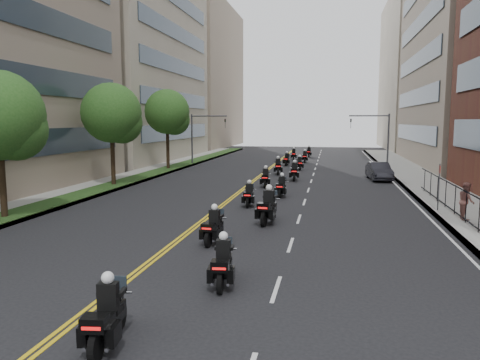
% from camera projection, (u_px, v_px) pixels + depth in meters
% --- Properties ---
extents(sidewalk_right, '(4.00, 90.00, 0.15)m').
position_uv_depth(sidewalk_right, '(440.00, 193.00, 31.59)').
color(sidewalk_right, gray).
rests_on(sidewalk_right, ground).
extents(sidewalk_left, '(4.00, 90.00, 0.15)m').
position_uv_depth(sidewalk_left, '(110.00, 184.00, 36.11)').
color(sidewalk_left, gray).
rests_on(sidewalk_left, ground).
extents(grass_strip, '(2.00, 90.00, 0.04)m').
position_uv_depth(grass_strip, '(120.00, 183.00, 35.95)').
color(grass_strip, '#1F3814').
rests_on(grass_strip, sidewalk_left).
extents(building_right_far, '(15.00, 28.00, 26.00)m').
position_uv_depth(building_right_far, '(432.00, 73.00, 79.77)').
color(building_right_far, gray).
rests_on(building_right_far, ground).
extents(building_left_mid, '(16.11, 28.00, 34.00)m').
position_uv_depth(building_left_mid, '(116.00, 23.00, 58.24)').
color(building_left_mid, gray).
rests_on(building_left_mid, ground).
extents(building_left_far, '(16.00, 28.00, 26.00)m').
position_uv_depth(building_left_far, '(188.00, 77.00, 87.97)').
color(building_left_far, gray).
rests_on(building_left_far, ground).
extents(street_trees, '(4.40, 38.40, 7.98)m').
position_uv_depth(street_trees, '(74.00, 117.00, 29.06)').
color(street_trees, '#322216').
rests_on(street_trees, ground).
extents(traffic_signal_right, '(4.09, 0.20, 5.60)m').
position_uv_depth(traffic_signal_right, '(379.00, 132.00, 48.15)').
color(traffic_signal_right, '#3F3F44').
rests_on(traffic_signal_right, ground).
extents(traffic_signal_left, '(4.09, 0.20, 5.60)m').
position_uv_depth(traffic_signal_left, '(200.00, 131.00, 51.74)').
color(traffic_signal_left, '#3F3F44').
rests_on(traffic_signal_left, ground).
extents(motorcycle_0, '(0.67, 2.24, 1.65)m').
position_uv_depth(motorcycle_0, '(107.00, 318.00, 10.22)').
color(motorcycle_0, black).
rests_on(motorcycle_0, ground).
extents(motorcycle_1, '(0.62, 2.21, 1.63)m').
position_uv_depth(motorcycle_1, '(223.00, 265.00, 13.99)').
color(motorcycle_1, black).
rests_on(motorcycle_1, ground).
extents(motorcycle_2, '(0.56, 2.16, 1.59)m').
position_uv_depth(motorcycle_2, '(214.00, 228.00, 18.86)').
color(motorcycle_2, black).
rests_on(motorcycle_2, ground).
extents(motorcycle_3, '(0.74, 2.54, 1.88)m').
position_uv_depth(motorcycle_3, '(268.00, 208.00, 22.48)').
color(motorcycle_3, black).
rests_on(motorcycle_3, ground).
extents(motorcycle_4, '(0.50, 2.07, 1.53)m').
position_uv_depth(motorcycle_4, '(249.00, 196.00, 27.01)').
color(motorcycle_4, black).
rests_on(motorcycle_4, ground).
extents(motorcycle_5, '(0.52, 2.13, 1.57)m').
position_uv_depth(motorcycle_5, '(282.00, 187.00, 30.24)').
color(motorcycle_5, black).
rests_on(motorcycle_5, ground).
extents(motorcycle_6, '(0.57, 2.18, 1.60)m').
position_uv_depth(motorcycle_6, '(265.00, 179.00, 34.72)').
color(motorcycle_6, black).
rests_on(motorcycle_6, ground).
extents(motorcycle_7, '(0.54, 2.31, 1.70)m').
position_uv_depth(motorcycle_7, '(294.00, 172.00, 38.57)').
color(motorcycle_7, black).
rests_on(motorcycle_7, ground).
extents(motorcycle_8, '(0.68, 2.31, 1.71)m').
position_uv_depth(motorcycle_8, '(278.00, 167.00, 42.75)').
color(motorcycle_8, black).
rests_on(motorcycle_8, ground).
extents(motorcycle_9, '(0.62, 2.07, 1.53)m').
position_uv_depth(motorcycle_9, '(300.00, 164.00, 46.58)').
color(motorcycle_9, black).
rests_on(motorcycle_9, ground).
extents(motorcycle_10, '(0.51, 2.14, 1.58)m').
position_uv_depth(motorcycle_10, '(287.00, 160.00, 51.18)').
color(motorcycle_10, black).
rests_on(motorcycle_10, ground).
extents(motorcycle_11, '(0.49, 2.12, 1.57)m').
position_uv_depth(motorcycle_11, '(305.00, 157.00, 54.82)').
color(motorcycle_11, black).
rests_on(motorcycle_11, ground).
extents(motorcycle_12, '(0.57, 2.18, 1.61)m').
position_uv_depth(motorcycle_12, '(294.00, 155.00, 58.60)').
color(motorcycle_12, black).
rests_on(motorcycle_12, ground).
extents(motorcycle_13, '(0.49, 2.16, 1.60)m').
position_uv_depth(motorcycle_13, '(309.00, 153.00, 62.70)').
color(motorcycle_13, black).
rests_on(motorcycle_13, ground).
extents(parked_sedan, '(2.01, 4.58, 1.46)m').
position_uv_depth(parked_sedan, '(379.00, 171.00, 38.77)').
color(parked_sedan, black).
rests_on(parked_sedan, ground).
extents(pedestrian_b, '(0.72, 0.91, 1.82)m').
position_uv_depth(pedestrian_b, '(466.00, 201.00, 22.62)').
color(pedestrian_b, brown).
rests_on(pedestrian_b, sidewalk_right).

